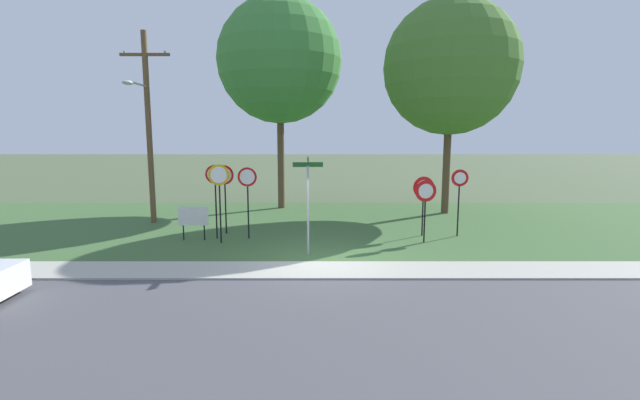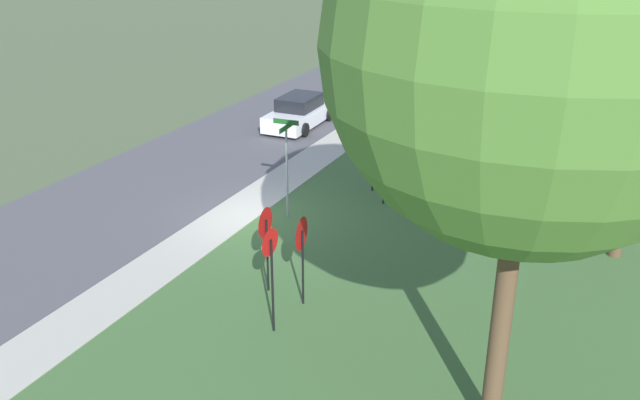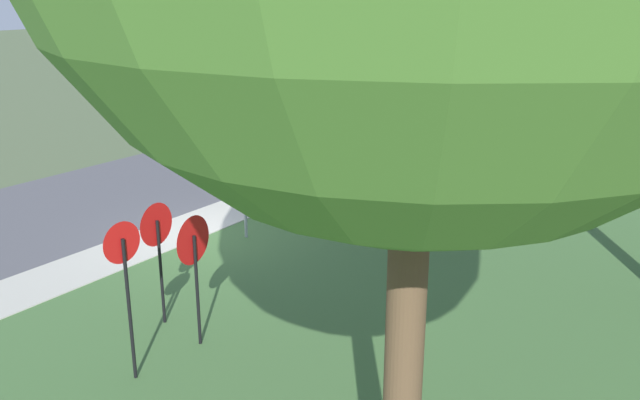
{
  "view_description": "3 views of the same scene",
  "coord_description": "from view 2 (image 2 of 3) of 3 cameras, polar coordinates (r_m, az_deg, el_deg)",
  "views": [
    {
      "loc": [
        -0.04,
        -12.99,
        3.85
      ],
      "look_at": [
        -0.1,
        3.61,
        1.42
      ],
      "focal_mm": 24.68,
      "sensor_mm": 36.0,
      "label": 1
    },
    {
      "loc": [
        16.6,
        10.14,
        8.88
      ],
      "look_at": [
        1.05,
        2.68,
        1.52
      ],
      "focal_mm": 38.2,
      "sensor_mm": 36.0,
      "label": 2
    },
    {
      "loc": [
        11.05,
        11.13,
        5.85
      ],
      "look_at": [
        -0.25,
        3.16,
        1.45
      ],
      "focal_mm": 37.79,
      "sensor_mm": 36.0,
      "label": 3
    }
  ],
  "objects": [
    {
      "name": "road_asphalt",
      "position": [
        24.03,
        -15.16,
        0.59
      ],
      "size": [
        44.0,
        6.4,
        0.01
      ],
      "primitive_type": "cube",
      "color": "#4C4C51",
      "rests_on": "ground_plane"
    },
    {
      "name": "utility_pole",
      "position": [
        24.77,
        16.13,
        11.99
      ],
      "size": [
        2.1,
        2.26,
        8.19
      ],
      "color": "brown",
      "rests_on": "grass_median"
    },
    {
      "name": "stop_sign_near_right",
      "position": [
        22.74,
        6.33,
        5.44
      ],
      "size": [
        0.69,
        0.09,
        2.76
      ],
      "rotation": [
        0.0,
        0.0,
        0.02
      ],
      "color": "black",
      "rests_on": "grass_median"
    },
    {
      "name": "stop_sign_near_left",
      "position": [
        21.68,
        5.42,
        4.43
      ],
      "size": [
        0.71,
        0.09,
        2.67
      ],
      "rotation": [
        0.0,
        0.0,
        -0.01
      ],
      "color": "black",
      "rests_on": "grass_median"
    },
    {
      "name": "yield_sign_far_left",
      "position": [
        15.99,
        -1.59,
        -3.42
      ],
      "size": [
        0.82,
        0.13,
        2.29
      ],
      "rotation": [
        0.0,
        0.0,
        0.12
      ],
      "color": "black",
      "rests_on": "grass_median"
    },
    {
      "name": "yield_sign_near_left",
      "position": [
        14.9,
        -4.18,
        -4.77
      ],
      "size": [
        0.64,
        0.11,
        2.56
      ],
      "rotation": [
        0.0,
        0.0,
        -0.06
      ],
      "color": "black",
      "rests_on": "grass_median"
    },
    {
      "name": "ground_plane",
      "position": [
        21.38,
        -5.25,
        -1.54
      ],
      "size": [
        160.0,
        160.0,
        0.0
      ],
      "primitive_type": "plane",
      "color": "#4C5B3D"
    },
    {
      "name": "stop_sign_far_center",
      "position": [
        22.34,
        8.31,
        4.94
      ],
      "size": [
        0.74,
        0.16,
        2.69
      ],
      "rotation": [
        0.0,
        0.0,
        -0.19
      ],
      "color": "black",
      "rests_on": "grass_median"
    },
    {
      "name": "stop_sign_far_left",
      "position": [
        22.67,
        4.48,
        5.64
      ],
      "size": [
        0.74,
        0.1,
        2.83
      ],
      "rotation": [
        0.0,
        0.0,
        0.03
      ],
      "color": "black",
      "rests_on": "grass_median"
    },
    {
      "name": "yield_sign_near_right",
      "position": [
        16.61,
        -4.6,
        -2.51
      ],
      "size": [
        0.78,
        0.12,
        2.26
      ],
      "rotation": [
        0.0,
        0.0,
        0.07
      ],
      "color": "black",
      "rests_on": "grass_median"
    },
    {
      "name": "parked_hatchback_near",
      "position": [
        30.36,
        -1.72,
        7.36
      ],
      "size": [
        4.26,
        1.99,
        1.39
      ],
      "rotation": [
        0.0,
        0.0,
        0.03
      ],
      "color": "silver",
      "rests_on": "road_asphalt"
    },
    {
      "name": "oak_tree_right",
      "position": [
        10.67,
        17.59,
        12.34
      ],
      "size": [
        6.41,
        6.41,
        10.25
      ],
      "color": "brown",
      "rests_on": "grass_median"
    },
    {
      "name": "grass_median",
      "position": [
        19.27,
        10.36,
        -4.69
      ],
      "size": [
        44.0,
        12.0,
        0.04
      ],
      "primitive_type": "cube",
      "color": "#3D6033",
      "rests_on": "ground_plane"
    },
    {
      "name": "sidewalk_strip",
      "position": [
        21.76,
        -7.07,
        -1.08
      ],
      "size": [
        44.0,
        1.6,
        0.06
      ],
      "primitive_type": "cube",
      "color": "#ADAA9E",
      "rests_on": "ground_plane"
    },
    {
      "name": "notice_board",
      "position": [
        23.88,
        6.43,
        3.37
      ],
      "size": [
        1.1,
        0.05,
        1.25
      ],
      "rotation": [
        0.0,
        0.0,
        0.0
      ],
      "color": "black",
      "rests_on": "grass_median"
    },
    {
      "name": "street_name_post",
      "position": [
        20.61,
        -2.81,
        3.3
      ],
      "size": [
        0.96,
        0.82,
        3.16
      ],
      "rotation": [
        0.0,
        0.0,
        0.08
      ],
      "color": "#9EA0A8",
      "rests_on": "grass_median"
    }
  ]
}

